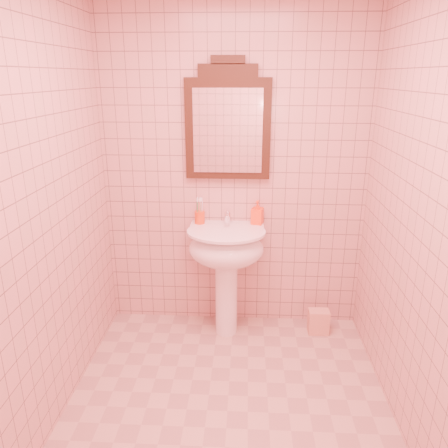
# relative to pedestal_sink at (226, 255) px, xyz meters

# --- Properties ---
(floor) EXTENTS (2.20, 2.20, 0.00)m
(floor) POSITION_rel_pedestal_sink_xyz_m (0.05, -0.87, -0.66)
(floor) COLOR #C4A48E
(floor) RESTS_ON ground
(back_wall) EXTENTS (2.00, 0.02, 2.50)m
(back_wall) POSITION_rel_pedestal_sink_xyz_m (0.05, 0.23, 0.59)
(back_wall) COLOR tan
(back_wall) RESTS_ON floor
(pedestal_sink) EXTENTS (0.58, 0.58, 0.86)m
(pedestal_sink) POSITION_rel_pedestal_sink_xyz_m (0.00, 0.00, 0.00)
(pedestal_sink) COLOR white
(pedestal_sink) RESTS_ON floor
(faucet) EXTENTS (0.04, 0.16, 0.11)m
(faucet) POSITION_rel_pedestal_sink_xyz_m (0.00, 0.14, 0.26)
(faucet) COLOR white
(faucet) RESTS_ON pedestal_sink
(mirror) EXTENTS (0.62, 0.06, 0.87)m
(mirror) POSITION_rel_pedestal_sink_xyz_m (0.00, 0.20, 0.95)
(mirror) COLOR black
(mirror) RESTS_ON back_wall
(toothbrush_cup) EXTENTS (0.08, 0.08, 0.18)m
(toothbrush_cup) POSITION_rel_pedestal_sink_xyz_m (-0.21, 0.14, 0.25)
(toothbrush_cup) COLOR red
(toothbrush_cup) RESTS_ON pedestal_sink
(soap_dispenser) EXTENTS (0.10, 0.10, 0.18)m
(soap_dispenser) POSITION_rel_pedestal_sink_xyz_m (0.23, 0.16, 0.29)
(soap_dispenser) COLOR #FD4215
(soap_dispenser) RESTS_ON pedestal_sink
(towel) EXTENTS (0.16, 0.11, 0.20)m
(towel) POSITION_rel_pedestal_sink_xyz_m (0.73, 0.03, -0.56)
(towel) COLOR #E9AA89
(towel) RESTS_ON floor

